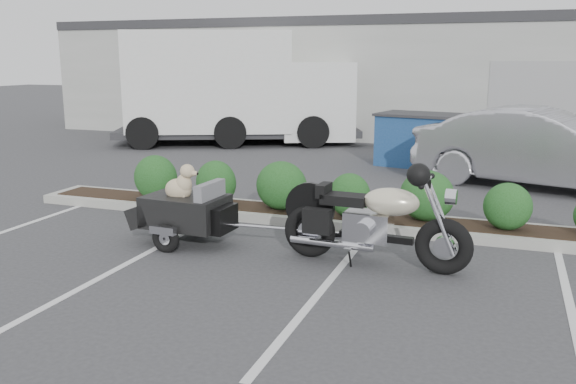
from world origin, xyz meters
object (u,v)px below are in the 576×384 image
(dumpster, at_px, (419,139))
(delivery_truck, at_px, (237,91))
(motorcycle, at_px, (373,223))
(sedan, at_px, (540,148))
(pet_trailer, at_px, (185,210))

(dumpster, xyz_separation_m, delivery_truck, (-6.06, 2.26, 1.00))
(motorcycle, height_order, sedan, sedan)
(pet_trailer, distance_m, delivery_truck, 10.95)
(pet_trailer, xyz_separation_m, delivery_truck, (-3.81, 10.20, 1.16))
(motorcycle, height_order, dumpster, motorcycle)
(sedan, bearing_deg, dumpster, 71.26)
(sedan, xyz_separation_m, dumpster, (-2.76, 1.91, -0.16))
(pet_trailer, distance_m, sedan, 7.85)
(sedan, bearing_deg, pet_trailer, 156.22)
(dumpster, bearing_deg, pet_trailer, -94.27)
(dumpster, bearing_deg, motorcycle, -74.60)
(pet_trailer, bearing_deg, motorcycle, 2.58)
(pet_trailer, relative_size, sedan, 0.40)
(sedan, xyz_separation_m, delivery_truck, (-8.82, 4.17, 0.84))
(pet_trailer, bearing_deg, sedan, 53.41)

